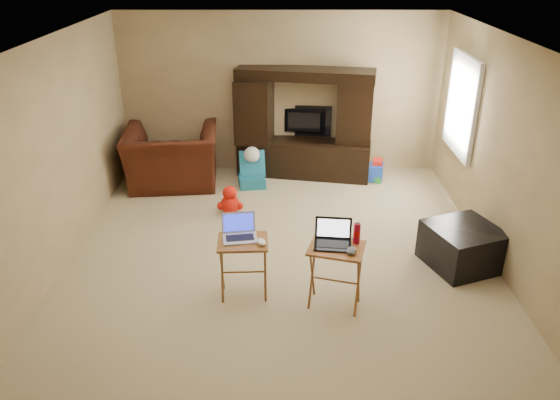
{
  "coord_description": "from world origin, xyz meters",
  "views": [
    {
      "loc": [
        0.02,
        -5.69,
        3.39
      ],
      "look_at": [
        0.0,
        -0.2,
        0.8
      ],
      "focal_mm": 35.0,
      "sensor_mm": 36.0,
      "label": 1
    }
  ],
  "objects_px": {
    "laptop_left": "(240,229)",
    "mouse_left": "(261,242)",
    "child_rocker": "(252,170)",
    "mouse_right": "(351,251)",
    "push_toy": "(367,169)",
    "tray_table_left": "(244,268)",
    "ottoman": "(463,246)",
    "tray_table_right": "(335,277)",
    "plush_toy": "(230,200)",
    "laptop_right": "(333,235)",
    "television": "(304,122)",
    "recliner": "(172,158)",
    "water_bottle": "(357,234)",
    "entertainment_center": "(304,124)"
  },
  "relations": [
    {
      "from": "child_rocker",
      "to": "water_bottle",
      "type": "bearing_deg",
      "value": -76.98
    },
    {
      "from": "child_rocker",
      "to": "mouse_right",
      "type": "height_order",
      "value": "mouse_right"
    },
    {
      "from": "laptop_left",
      "to": "mouse_left",
      "type": "bearing_deg",
      "value": -33.36
    },
    {
      "from": "television",
      "to": "water_bottle",
      "type": "bearing_deg",
      "value": 103.87
    },
    {
      "from": "push_toy",
      "to": "tray_table_right",
      "type": "bearing_deg",
      "value": -92.25
    },
    {
      "from": "entertainment_center",
      "to": "mouse_right",
      "type": "distance_m",
      "value": 3.64
    },
    {
      "from": "recliner",
      "to": "tray_table_right",
      "type": "xyz_separation_m",
      "value": [
        2.2,
        -3.1,
        -0.1
      ]
    },
    {
      "from": "recliner",
      "to": "television",
      "type": "bearing_deg",
      "value": -168.62
    },
    {
      "from": "mouse_left",
      "to": "water_bottle",
      "type": "height_order",
      "value": "water_bottle"
    },
    {
      "from": "entertainment_center",
      "to": "plush_toy",
      "type": "xyz_separation_m",
      "value": [
        -1.06,
        -1.4,
        -0.65
      ]
    },
    {
      "from": "push_toy",
      "to": "mouse_right",
      "type": "bearing_deg",
      "value": -89.7
    },
    {
      "from": "tray_table_left",
      "to": "water_bottle",
      "type": "distance_m",
      "value": 1.23
    },
    {
      "from": "child_rocker",
      "to": "ottoman",
      "type": "height_order",
      "value": "child_rocker"
    },
    {
      "from": "laptop_left",
      "to": "mouse_right",
      "type": "distance_m",
      "value": 1.14
    },
    {
      "from": "water_bottle",
      "to": "tray_table_right",
      "type": "bearing_deg",
      "value": -158.2
    },
    {
      "from": "laptop_left",
      "to": "laptop_right",
      "type": "height_order",
      "value": "laptop_right"
    },
    {
      "from": "entertainment_center",
      "to": "laptop_right",
      "type": "relative_size",
      "value": 5.75
    },
    {
      "from": "recliner",
      "to": "tray_table_left",
      "type": "xyz_separation_m",
      "value": [
        1.27,
        -2.92,
        -0.11
      ]
    },
    {
      "from": "mouse_right",
      "to": "tray_table_right",
      "type": "bearing_deg",
      "value": 137.29
    },
    {
      "from": "push_toy",
      "to": "tray_table_left",
      "type": "xyz_separation_m",
      "value": [
        -1.73,
        -3.12,
        0.14
      ]
    },
    {
      "from": "plush_toy",
      "to": "mouse_left",
      "type": "distance_m",
      "value": 2.12
    },
    {
      "from": "ottoman",
      "to": "tray_table_right",
      "type": "distance_m",
      "value": 1.73
    },
    {
      "from": "tray_table_left",
      "to": "television",
      "type": "bearing_deg",
      "value": 75.25
    },
    {
      "from": "television",
      "to": "ottoman",
      "type": "relative_size",
      "value": 1.16
    },
    {
      "from": "entertainment_center",
      "to": "water_bottle",
      "type": "relative_size",
      "value": 9.78
    },
    {
      "from": "push_toy",
      "to": "laptop_left",
      "type": "bearing_deg",
      "value": -108.37
    },
    {
      "from": "child_rocker",
      "to": "water_bottle",
      "type": "xyz_separation_m",
      "value": [
        1.2,
        -2.98,
        0.54
      ]
    },
    {
      "from": "mouse_right",
      "to": "push_toy",
      "type": "bearing_deg",
      "value": 79.07
    },
    {
      "from": "recliner",
      "to": "tray_table_left",
      "type": "distance_m",
      "value": 3.19
    },
    {
      "from": "ottoman",
      "to": "tray_table_left",
      "type": "height_order",
      "value": "tray_table_left"
    },
    {
      "from": "laptop_left",
      "to": "mouse_left",
      "type": "height_order",
      "value": "laptop_left"
    },
    {
      "from": "tray_table_right",
      "to": "mouse_right",
      "type": "height_order",
      "value": "mouse_right"
    },
    {
      "from": "child_rocker",
      "to": "plush_toy",
      "type": "relative_size",
      "value": 1.26
    },
    {
      "from": "tray_table_right",
      "to": "water_bottle",
      "type": "relative_size",
      "value": 3.25
    },
    {
      "from": "recliner",
      "to": "tray_table_right",
      "type": "height_order",
      "value": "recliner"
    },
    {
      "from": "ottoman",
      "to": "mouse_right",
      "type": "bearing_deg",
      "value": -146.96
    },
    {
      "from": "laptop_left",
      "to": "mouse_left",
      "type": "relative_size",
      "value": 2.58
    },
    {
      "from": "push_toy",
      "to": "television",
      "type": "bearing_deg",
      "value": 168.26
    },
    {
      "from": "television",
      "to": "mouse_right",
      "type": "bearing_deg",
      "value": 102.51
    },
    {
      "from": "entertainment_center",
      "to": "laptop_left",
      "type": "bearing_deg",
      "value": -92.9
    },
    {
      "from": "entertainment_center",
      "to": "water_bottle",
      "type": "xyz_separation_m",
      "value": [
        0.39,
        -3.43,
        -0.05
      ]
    },
    {
      "from": "plush_toy",
      "to": "tray_table_right",
      "type": "xyz_separation_m",
      "value": [
        1.25,
        -2.11,
        0.14
      ]
    },
    {
      "from": "push_toy",
      "to": "tray_table_left",
      "type": "bearing_deg",
      "value": -107.71
    },
    {
      "from": "ottoman",
      "to": "entertainment_center",
      "type": "bearing_deg",
      "value": 122.53
    },
    {
      "from": "recliner",
      "to": "plush_toy",
      "type": "height_order",
      "value": "recliner"
    },
    {
      "from": "television",
      "to": "push_toy",
      "type": "relative_size",
      "value": 1.69
    },
    {
      "from": "recliner",
      "to": "plush_toy",
      "type": "bearing_deg",
      "value": 128.45
    },
    {
      "from": "laptop_left",
      "to": "laptop_right",
      "type": "distance_m",
      "value": 0.94
    },
    {
      "from": "entertainment_center",
      "to": "laptop_right",
      "type": "bearing_deg",
      "value": -77.22
    },
    {
      "from": "mouse_left",
      "to": "water_bottle",
      "type": "bearing_deg",
      "value": -1.54
    }
  ]
}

